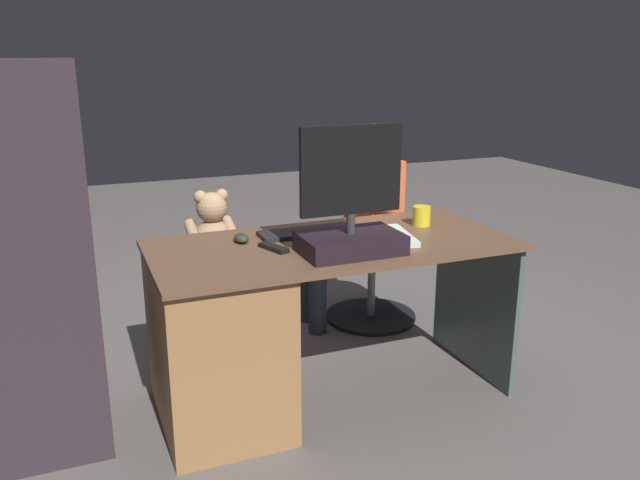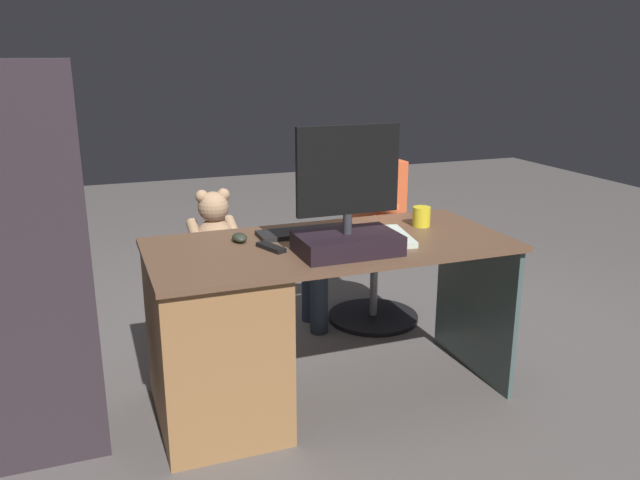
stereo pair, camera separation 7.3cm
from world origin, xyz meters
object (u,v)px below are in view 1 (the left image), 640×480
monitor (351,220)px  person (359,209)px  keyboard (307,232)px  tv_remote (274,248)px  visitor_chair (372,277)px  desk (241,331)px  teddy_bear (212,227)px  office_chair_teddy (216,292)px  cup (422,216)px  computer_mouse (241,238)px

monitor → person: bearing=-117.4°
keyboard → tv_remote: keyboard is taller
visitor_chair → tv_remote: bearing=41.8°
visitor_chair → desk: bearing=36.8°
teddy_bear → tv_remote: bearing=95.5°
tv_remote → person: 1.03m
monitor → office_chair_teddy: size_ratio=1.00×
cup → tv_remote: cup is taller
tv_remote → visitor_chair: bearing=-158.7°
keyboard → desk: bearing=23.7°
office_chair_teddy → teddy_bear: size_ratio=1.40×
desk → visitor_chair: size_ratio=2.94×
tv_remote → desk: bearing=-25.1°
computer_mouse → office_chair_teddy: computer_mouse is taller
monitor → desk: bearing=-20.8°
computer_mouse → office_chair_teddy: 0.79m
tv_remote → person: bearing=-155.3°
monitor → keyboard: 0.34m
monitor → office_chair_teddy: monitor is taller
monitor → teddy_bear: size_ratio=1.39×
teddy_bear → computer_mouse: bearing=88.7°
visitor_chair → keyboard: bearing=42.8°
office_chair_teddy → visitor_chair: (-0.89, 0.06, -0.01)m
computer_mouse → office_chair_teddy: size_ratio=0.19×
desk → cup: (-0.89, -0.10, 0.38)m
office_chair_teddy → teddy_bear: 0.35m
computer_mouse → cup: (-0.84, 0.04, 0.03)m
keyboard → teddy_bear: (0.28, -0.63, -0.11)m
desk → keyboard: bearing=-156.3°
keyboard → cup: cup is taller
monitor → tv_remote: size_ratio=3.36×
computer_mouse → teddy_bear: (-0.01, -0.64, -0.12)m
cup → person: (0.02, -0.62, -0.10)m
monitor → tv_remote: 0.33m
office_chair_teddy → monitor: bearing=110.6°
office_chair_teddy → person: (-0.81, 0.06, 0.40)m
teddy_bear → person: person is taller
monitor → keyboard: monitor is taller
keyboard → person: 0.77m
monitor → computer_mouse: monitor is taller
teddy_bear → person: bearing=175.2°
visitor_chair → person: person is taller
tv_remote → teddy_bear: size_ratio=0.41×
computer_mouse → person: bearing=-144.9°
cup → visitor_chair: cup is taller
visitor_chair → person: bearing=-3.9°
desk → office_chair_teddy: (-0.07, -0.77, -0.12)m
keyboard → office_chair_teddy: size_ratio=0.83×
desk → computer_mouse: bearing=-110.0°
teddy_bear → person: 0.81m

